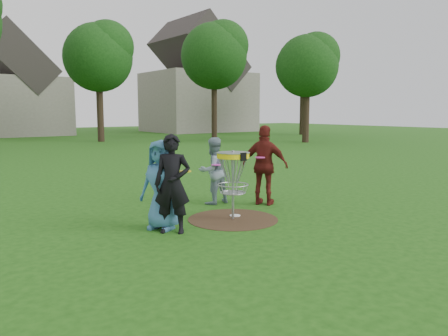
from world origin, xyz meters
TOP-DOWN VIEW (x-y plane):
  - ground at (0.00, 0.00)m, footprint 100.00×100.00m
  - dirt_patch at (0.00, 0.00)m, footprint 1.80×1.80m
  - player_blue at (-1.48, 0.21)m, footprint 0.85×0.95m
  - player_black at (-1.44, -0.12)m, footprint 0.76×0.73m
  - player_grey at (0.53, 1.45)m, footprint 0.78×0.62m
  - player_maroon at (1.42, 0.66)m, footprint 0.94×1.15m
  - disc_on_grass at (0.19, 0.18)m, footprint 0.22×0.22m
  - disc_golf_basket at (0.00, -0.00)m, footprint 0.66×0.67m
  - held_discs at (-0.19, 0.45)m, footprint 2.59×1.50m
  - tree_row at (0.44, 20.67)m, footprint 51.20×17.42m
  - house_row at (4.78, 33.07)m, footprint 44.50×10.65m

SIDE VIEW (x-z plane):
  - ground at x=0.00m, z-range 0.00..0.00m
  - dirt_patch at x=0.00m, z-range 0.00..0.01m
  - disc_on_grass at x=0.19m, z-range 0.00..0.02m
  - player_grey at x=0.53m, z-range 0.00..1.54m
  - player_blue at x=-1.48m, z-range 0.00..1.63m
  - player_black at x=-1.44m, z-range 0.00..1.75m
  - player_maroon at x=1.42m, z-range 0.00..1.83m
  - disc_golf_basket at x=0.00m, z-range 0.33..1.71m
  - held_discs at x=-0.19m, z-range 0.94..1.13m
  - house_row at x=4.78m, z-range -1.67..9.95m
  - tree_row at x=0.44m, z-range 1.26..11.16m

